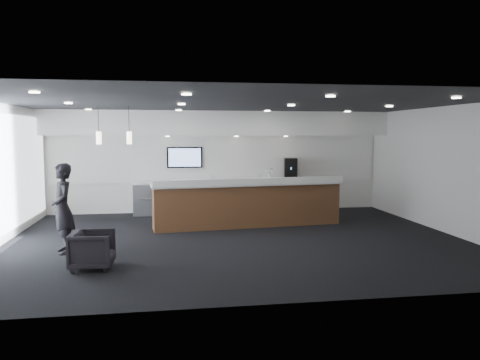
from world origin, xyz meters
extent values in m
plane|color=black|center=(0.00, 0.00, 0.00)|extent=(10.00, 10.00, 0.00)
cube|color=#232326|center=(0.00, 0.00, 3.00)|extent=(10.00, 8.00, 0.02)
cube|color=white|center=(0.00, 4.00, 1.50)|extent=(10.00, 0.02, 3.00)
cube|color=white|center=(5.00, 0.00, 1.50)|extent=(0.02, 8.00, 3.00)
cube|color=white|center=(0.00, 3.55, 2.65)|extent=(10.00, 0.90, 0.70)
cube|color=white|center=(0.00, 3.97, 1.60)|extent=(9.80, 0.06, 1.40)
cube|color=gray|center=(0.00, 3.64, 0.45)|extent=(5.00, 0.60, 0.90)
cube|color=white|center=(0.00, 3.64, 0.93)|extent=(5.06, 0.66, 0.05)
cylinder|color=silver|center=(-2.00, 3.32, 0.50)|extent=(0.60, 0.02, 0.02)
cylinder|color=silver|center=(-1.00, 3.32, 0.50)|extent=(0.60, 0.02, 0.02)
cylinder|color=silver|center=(0.00, 3.32, 0.50)|extent=(0.60, 0.02, 0.02)
cylinder|color=silver|center=(1.00, 3.32, 0.50)|extent=(0.60, 0.02, 0.02)
cylinder|color=silver|center=(2.00, 3.32, 0.50)|extent=(0.60, 0.02, 0.02)
cube|color=black|center=(-1.00, 3.91, 1.65)|extent=(1.05, 0.07, 0.62)
cube|color=blue|center=(-1.00, 3.87, 1.65)|extent=(0.95, 0.01, 0.54)
cylinder|color=#F9EBC2|center=(-2.40, 0.80, 2.25)|extent=(0.12, 0.12, 0.30)
cylinder|color=#F9EBC2|center=(-3.10, 0.80, 2.25)|extent=(0.12, 0.12, 0.30)
cube|color=brown|center=(0.50, 1.51, 0.53)|extent=(4.81, 1.16, 1.05)
cube|color=white|center=(0.50, 1.51, 1.08)|extent=(4.90, 1.25, 0.06)
cube|color=white|center=(0.54, 1.14, 1.17)|extent=(4.83, 0.62, 0.18)
cylinder|color=silver|center=(1.07, 1.67, 1.25)|extent=(0.04, 0.04, 0.28)
torus|color=silver|center=(1.07, 1.61, 1.39)|extent=(0.19, 0.05, 0.19)
cube|color=black|center=(2.20, 3.72, 1.28)|extent=(0.45, 0.49, 0.67)
cube|color=silver|center=(2.20, 3.48, 0.96)|extent=(0.24, 0.12, 0.02)
cube|color=silver|center=(-0.21, 3.51, 1.05)|extent=(0.14, 0.02, 0.19)
cube|color=silver|center=(1.21, 3.52, 1.07)|extent=(0.17, 0.07, 0.24)
imported|color=black|center=(-2.83, -1.81, 0.33)|extent=(0.76, 0.74, 0.66)
imported|color=black|center=(-3.56, -0.61, 0.89)|extent=(0.64, 0.76, 1.77)
imported|color=white|center=(1.75, 3.56, 1.00)|extent=(0.10, 0.10, 0.09)
imported|color=white|center=(1.61, 3.56, 1.00)|extent=(0.14, 0.14, 0.09)
imported|color=white|center=(1.47, 3.56, 1.00)|extent=(0.12, 0.12, 0.09)
imported|color=white|center=(1.33, 3.56, 1.00)|extent=(0.13, 0.13, 0.09)
imported|color=white|center=(1.19, 3.56, 1.00)|extent=(0.14, 0.14, 0.09)
imported|color=white|center=(1.05, 3.56, 1.00)|extent=(0.11, 0.11, 0.09)
camera|label=1|loc=(-1.53, -10.09, 2.33)|focal=35.00mm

